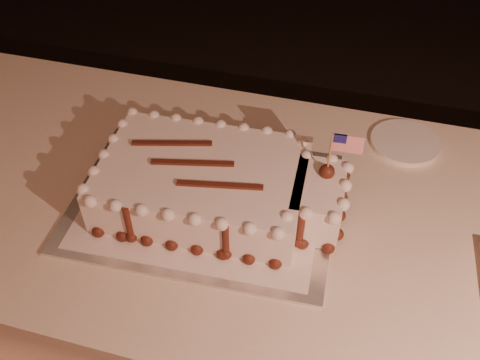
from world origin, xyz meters
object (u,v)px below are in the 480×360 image
(banquet_table, at_px, (271,305))
(sheet_cake, at_px, (217,185))
(side_plate, at_px, (405,142))
(cake_board, at_px, (205,201))

(banquet_table, height_order, sheet_cake, sheet_cake)
(banquet_table, height_order, side_plate, side_plate)
(banquet_table, bearing_deg, cake_board, -171.92)
(cake_board, relative_size, sheet_cake, 1.05)
(cake_board, height_order, sheet_cake, sheet_cake)
(banquet_table, xyz_separation_m, side_plate, (0.25, 0.29, 0.38))
(banquet_table, distance_m, cake_board, 0.41)
(cake_board, relative_size, side_plate, 3.35)
(sheet_cake, bearing_deg, cake_board, -176.75)
(cake_board, distance_m, sheet_cake, 0.06)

